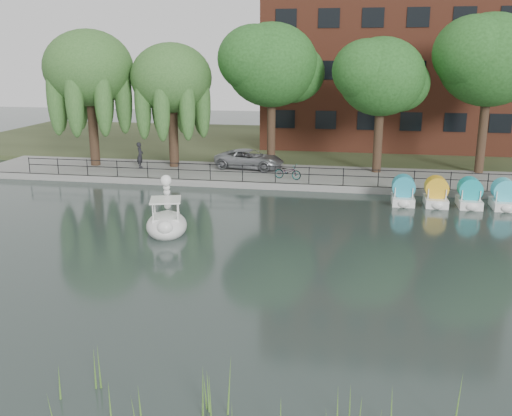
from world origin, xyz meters
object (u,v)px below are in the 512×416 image
(pedestrian, at_px, (140,153))
(swan_boat, at_px, (167,221))
(minivan, at_px, (250,158))
(bicycle, at_px, (288,171))

(pedestrian, bearing_deg, swan_boat, -162.54)
(swan_boat, bearing_deg, minivan, 68.19)
(minivan, bearing_deg, swan_boat, -177.63)
(minivan, height_order, bicycle, minivan)
(minivan, xyz_separation_m, swan_boat, (-1.28, -13.23, -0.59))
(pedestrian, distance_m, swan_boat, 13.53)
(bicycle, xyz_separation_m, swan_boat, (-4.20, -10.39, -0.36))
(swan_boat, bearing_deg, pedestrian, 99.90)
(pedestrian, bearing_deg, bicycle, -108.38)
(pedestrian, relative_size, swan_boat, 0.60)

